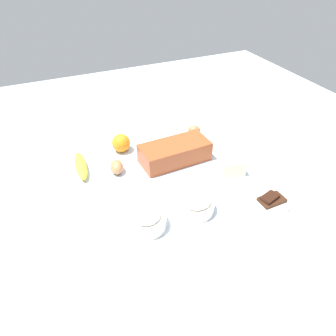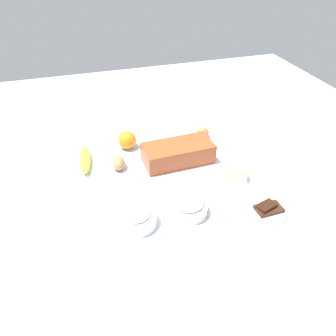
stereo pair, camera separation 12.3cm
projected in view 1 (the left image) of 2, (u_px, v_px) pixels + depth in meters
The scene contains 10 objects.
ground_plane at pixel (168, 178), 1.26m from camera, with size 2.40×2.40×0.02m, color silver.
loaf_pan at pixel (175, 152), 1.32m from camera, with size 0.29×0.14×0.08m.
flour_bowl at pixel (196, 203), 1.09m from camera, with size 0.13×0.13×0.07m.
sugar_bowl at pixel (147, 219), 1.03m from camera, with size 0.13×0.13×0.07m.
banana at pixel (81, 166), 1.28m from camera, with size 0.19×0.04×0.04m, color yellow.
orange_fruit at pixel (121, 143), 1.38m from camera, with size 0.08×0.08×0.08m, color orange.
butter_block at pixel (232, 167), 1.25m from camera, with size 0.09×0.06×0.06m, color #F4EDB2.
egg_near_butter at pixel (117, 167), 1.26m from camera, with size 0.05×0.05×0.07m, color #B37949.
egg_beside_bowl at pixel (194, 130), 1.49m from camera, with size 0.05×0.05×0.06m, color #A56F43.
chocolate_plate at pixel (271, 201), 1.13m from camera, with size 0.13×0.13×0.03m.
Camera 1 is at (0.40, 0.90, 0.78)m, focal length 34.68 mm.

